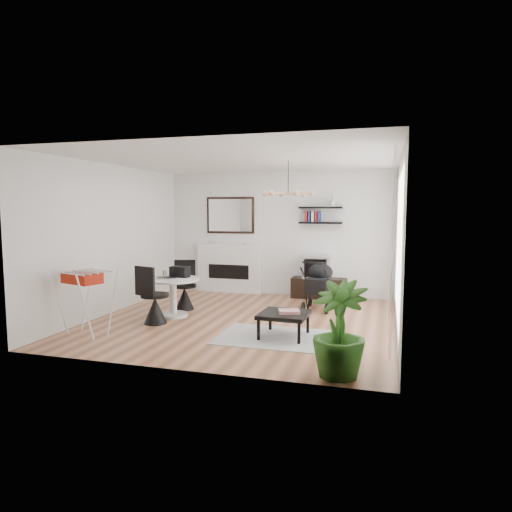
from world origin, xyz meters
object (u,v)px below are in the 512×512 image
(fireplace, at_px, (230,262))
(tv_console, at_px, (319,288))
(crt_tv, at_px, (317,267))
(dining_table, at_px, (173,291))
(drying_rack, at_px, (86,301))
(coffee_table, at_px, (284,315))
(stroller, at_px, (319,288))
(potted_plant, at_px, (339,329))

(fireplace, relative_size, tv_console, 1.88)
(crt_tv, xyz_separation_m, dining_table, (-2.18, -2.35, -0.23))
(fireplace, bearing_deg, drying_rack, -102.53)
(coffee_table, bearing_deg, tv_console, 88.73)
(fireplace, distance_m, crt_tv, 2.01)
(crt_tv, xyz_separation_m, drying_rack, (-2.88, -3.82, -0.15))
(fireplace, xyz_separation_m, tv_console, (2.05, -0.14, -0.47))
(crt_tv, xyz_separation_m, coffee_table, (-0.02, -3.08, -0.34))
(fireplace, bearing_deg, tv_console, -3.76)
(fireplace, distance_m, drying_rack, 4.05)
(crt_tv, bearing_deg, stroller, -79.29)
(fireplace, relative_size, stroller, 2.23)
(fireplace, relative_size, dining_table, 2.33)
(drying_rack, height_order, stroller, drying_rack)
(crt_tv, relative_size, potted_plant, 0.50)
(dining_table, height_order, drying_rack, drying_rack)
(stroller, xyz_separation_m, coffee_table, (-0.22, -2.01, -0.09))
(dining_table, xyz_separation_m, drying_rack, (-0.70, -1.46, 0.07))
(tv_console, height_order, coffee_table, tv_console)
(fireplace, distance_m, coffee_table, 3.80)
(drying_rack, bearing_deg, potted_plant, 7.52)
(potted_plant, bearing_deg, stroller, 102.02)
(fireplace, height_order, stroller, fireplace)
(tv_console, bearing_deg, potted_plant, -78.90)
(tv_console, bearing_deg, dining_table, -133.48)
(crt_tv, bearing_deg, potted_plant, -78.29)
(tv_console, distance_m, stroller, 1.11)
(dining_table, bearing_deg, drying_rack, -115.55)
(fireplace, xyz_separation_m, coffee_table, (1.99, -3.22, -0.36))
(drying_rack, xyz_separation_m, coffee_table, (2.86, 0.74, -0.19))
(crt_tv, distance_m, coffee_table, 3.10)
(fireplace, bearing_deg, potted_plant, -57.56)
(coffee_table, xyz_separation_m, potted_plant, (0.95, -1.40, 0.22))
(drying_rack, distance_m, stroller, 4.13)
(potted_plant, bearing_deg, crt_tv, 101.71)
(crt_tv, height_order, stroller, stroller)
(fireplace, xyz_separation_m, dining_table, (-0.18, -2.49, -0.24))
(coffee_table, relative_size, potted_plant, 0.66)
(potted_plant, bearing_deg, coffee_table, 124.12)
(crt_tv, height_order, potted_plant, potted_plant)
(tv_console, height_order, drying_rack, drying_rack)
(crt_tv, relative_size, dining_table, 0.59)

